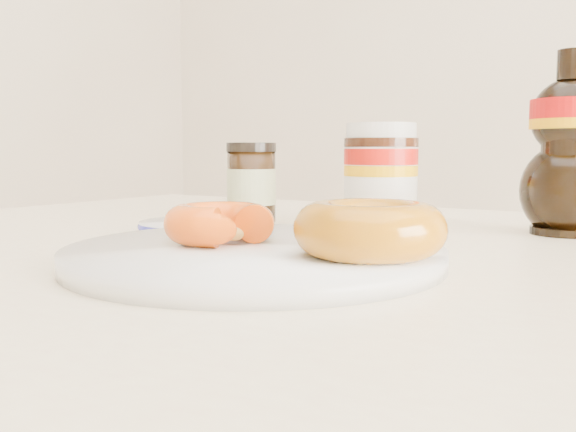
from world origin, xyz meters
The scene contains 8 objects.
dining_table centered at (0.00, 0.10, 0.67)m, with size 1.40×0.90×0.75m.
plate centered at (-0.08, -0.02, 0.76)m, with size 0.30×0.30×0.02m.
donut_bitten centered at (-0.12, -0.02, 0.78)m, with size 0.09×0.09×0.03m, color #F1580D.
donut_whole centered at (0.02, -0.02, 0.78)m, with size 0.11×0.11×0.04m, color #A8640A.
nutella_jar centered at (-0.10, 0.26, 0.82)m, with size 0.09×0.09×0.12m.
syrup_bottle centered at (0.10, 0.31, 0.85)m, with size 0.10×0.09×0.20m, color black, non-canonical shape.
dark_jar centered at (-0.26, 0.22, 0.80)m, with size 0.06×0.06×0.10m.
blue_rim_saucer centered at (-0.26, 0.11, 0.76)m, with size 0.12×0.12×0.01m.
Camera 1 is at (0.22, -0.44, 0.84)m, focal length 40.00 mm.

